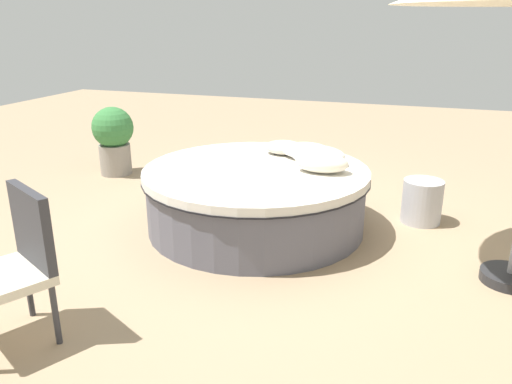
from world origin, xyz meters
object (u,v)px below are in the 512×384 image
object	(u,v)px
throw_pillow_3	(284,147)
side_table	(422,201)
throw_pillow_0	(322,163)
planter	(114,137)
patio_chair	(16,257)
round_bed	(256,197)
throw_pillow_2	(306,151)
throw_pillow_1	(318,155)

from	to	relation	value
throw_pillow_3	side_table	xyz separation A→B (m)	(1.43, 0.05, -0.45)
throw_pillow_0	planter	distance (m)	3.13
throw_pillow_3	patio_chair	distance (m)	2.96
side_table	planter	bearing A→B (deg)	173.25
round_bed	throw_pillow_2	size ratio (longest dim) A/B	4.34
patio_chair	throw_pillow_2	bearing A→B (deg)	-85.62
round_bed	patio_chair	world-z (taller)	patio_chair
throw_pillow_1	throw_pillow_3	distance (m)	0.51
patio_chair	side_table	xyz separation A→B (m)	(2.35, 2.86, -0.34)
side_table	patio_chair	bearing A→B (deg)	-129.45
throw_pillow_1	planter	size ratio (longest dim) A/B	0.61
throw_pillow_3	patio_chair	size ratio (longest dim) A/B	0.42
round_bed	patio_chair	distance (m)	2.37
throw_pillow_0	throw_pillow_2	world-z (taller)	throw_pillow_0
throw_pillow_3	patio_chair	bearing A→B (deg)	-108.19
patio_chair	planter	bearing A→B (deg)	-37.78
planter	side_table	xyz separation A→B (m)	(3.87, -0.46, -0.27)
throw_pillow_0	side_table	xyz separation A→B (m)	(0.92, 0.58, -0.47)
planter	throw_pillow_1	bearing A→B (deg)	-15.42
throw_pillow_1	throw_pillow_2	xyz separation A→B (m)	(-0.17, 0.21, -0.02)
side_table	throw_pillow_1	bearing A→B (deg)	-161.87
round_bed	planter	distance (m)	2.59
throw_pillow_0	throw_pillow_1	size ratio (longest dim) A/B	0.93
round_bed	side_table	bearing A→B (deg)	22.95
round_bed	patio_chair	bearing A→B (deg)	-110.28
throw_pillow_3	side_table	distance (m)	1.50
round_bed	throw_pillow_0	bearing A→B (deg)	6.99
planter	throw_pillow_2	bearing A→B (deg)	-12.15
throw_pillow_0	throw_pillow_2	bearing A→B (deg)	119.39
throw_pillow_1	throw_pillow_3	xyz separation A→B (m)	(-0.42, 0.29, -0.02)
throw_pillow_1	patio_chair	size ratio (longest dim) A/B	0.55
patio_chair	planter	size ratio (longest dim) A/B	1.11
patio_chair	planter	xyz separation A→B (m)	(-1.51, 3.32, -0.07)
throw_pillow_3	round_bed	bearing A→B (deg)	-100.17
throw_pillow_1	side_table	bearing A→B (deg)	18.13
throw_pillow_2	planter	size ratio (longest dim) A/B	0.56
throw_pillow_0	side_table	size ratio (longest dim) A/B	1.14
round_bed	side_table	world-z (taller)	round_bed
round_bed	planter	world-z (taller)	planter
throw_pillow_1	throw_pillow_3	world-z (taller)	throw_pillow_1
throw_pillow_3	planter	distance (m)	2.50
throw_pillow_2	side_table	size ratio (longest dim) A/B	1.14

